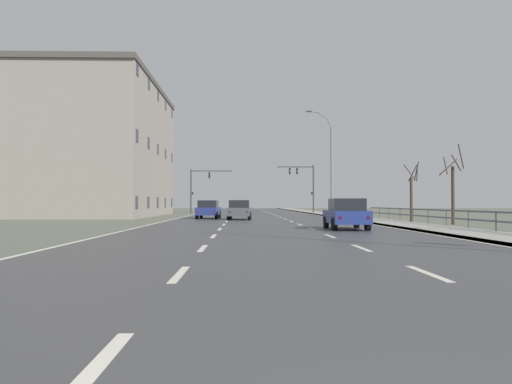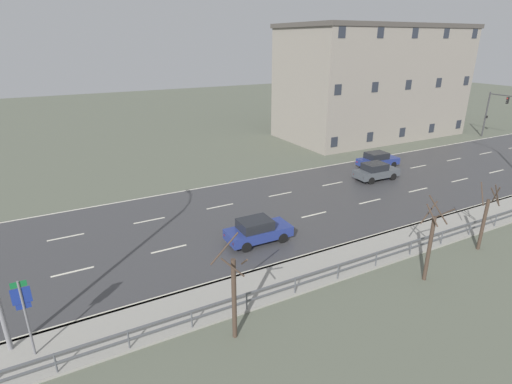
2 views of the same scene
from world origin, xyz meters
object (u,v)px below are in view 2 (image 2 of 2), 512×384
(highway_sign, at_px, (24,310))
(car_near_left, at_px, (378,160))
(traffic_signal_left, at_px, (495,108))
(brick_building, at_px, (373,82))
(car_distant, at_px, (376,171))
(car_far_right, at_px, (258,230))

(highway_sign, height_order, car_near_left, highway_sign)
(highway_sign, height_order, traffic_signal_left, traffic_signal_left)
(brick_building, bearing_deg, car_distant, -40.81)
(car_near_left, height_order, car_distant, same)
(car_distant, bearing_deg, highway_sign, -68.15)
(traffic_signal_left, height_order, brick_building, brick_building)
(traffic_signal_left, relative_size, car_far_right, 1.40)
(traffic_signal_left, relative_size, car_near_left, 1.37)
(brick_building, bearing_deg, highway_sign, -58.79)
(brick_building, bearing_deg, traffic_signal_left, 53.92)
(traffic_signal_left, height_order, car_distant, traffic_signal_left)
(highway_sign, xyz_separation_m, car_far_right, (-4.34, 12.51, -1.46))
(car_distant, distance_m, car_far_right, 16.12)
(traffic_signal_left, bearing_deg, car_distant, -77.70)
(car_far_right, bearing_deg, highway_sign, -70.22)
(highway_sign, bearing_deg, traffic_signal_left, 106.20)
(brick_building, bearing_deg, car_far_right, -54.14)
(car_distant, relative_size, brick_building, 0.18)
(car_near_left, relative_size, car_far_right, 1.02)
(car_near_left, height_order, car_far_right, same)
(car_near_left, xyz_separation_m, car_far_right, (8.18, -17.95, 0.00))
(car_near_left, bearing_deg, car_distant, -43.11)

